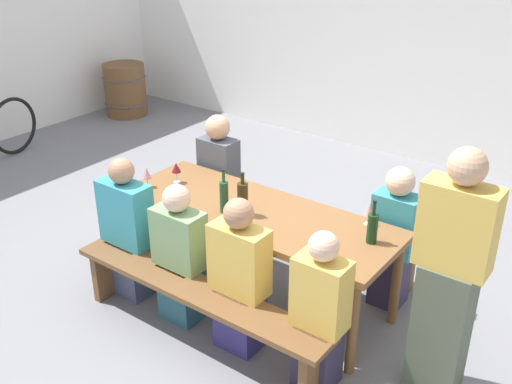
% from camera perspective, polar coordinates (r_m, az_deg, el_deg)
% --- Properties ---
extents(ground_plane, '(24.00, 24.00, 0.00)m').
position_cam_1_polar(ground_plane, '(4.77, 0.00, -9.81)').
color(ground_plane, slate).
extents(back_wall, '(14.00, 0.20, 3.20)m').
position_cam_1_polar(back_wall, '(7.13, 17.68, 15.05)').
color(back_wall, white).
rests_on(back_wall, ground).
extents(tasting_table, '(2.17, 0.77, 0.75)m').
position_cam_1_polar(tasting_table, '(4.41, 0.00, -2.67)').
color(tasting_table, brown).
rests_on(tasting_table, ground).
extents(bench_near, '(2.07, 0.30, 0.45)m').
position_cam_1_polar(bench_near, '(4.13, -5.76, -10.15)').
color(bench_near, brown).
rests_on(bench_near, ground).
extents(bench_far, '(2.07, 0.30, 0.45)m').
position_cam_1_polar(bench_far, '(5.07, 4.63, -2.84)').
color(bench_far, brown).
rests_on(bench_far, ground).
extents(wine_bottle_0, '(0.08, 0.08, 0.33)m').
position_cam_1_polar(wine_bottle_0, '(4.26, -1.29, -0.61)').
color(wine_bottle_0, '#332814').
rests_on(wine_bottle_0, tasting_table).
extents(wine_bottle_1, '(0.06, 0.06, 0.34)m').
position_cam_1_polar(wine_bottle_1, '(4.31, -3.08, -0.38)').
color(wine_bottle_1, '#234C2D').
rests_on(wine_bottle_1, tasting_table).
extents(wine_bottle_2, '(0.07, 0.07, 0.31)m').
position_cam_1_polar(wine_bottle_2, '(3.99, 11.09, -3.34)').
color(wine_bottle_2, '#143319').
rests_on(wine_bottle_2, tasting_table).
extents(wine_glass_0, '(0.07, 0.07, 0.16)m').
position_cam_1_polar(wine_glass_0, '(4.21, 10.79, -1.75)').
color(wine_glass_0, silver).
rests_on(wine_glass_0, tasting_table).
extents(wine_glass_1, '(0.08, 0.08, 0.17)m').
position_cam_1_polar(wine_glass_1, '(4.81, -7.65, 2.27)').
color(wine_glass_1, silver).
rests_on(wine_glass_1, tasting_table).
extents(wine_glass_2, '(0.07, 0.07, 0.17)m').
position_cam_1_polar(wine_glass_2, '(4.77, -10.42, 1.75)').
color(wine_glass_2, silver).
rests_on(wine_glass_2, tasting_table).
extents(seated_guest_near_0, '(0.42, 0.24, 1.14)m').
position_cam_1_polar(seated_guest_near_0, '(4.63, -12.18, -3.80)').
color(seated_guest_near_0, '#3F4763').
rests_on(seated_guest_near_0, ground).
extents(seated_guest_near_1, '(0.38, 0.24, 1.08)m').
position_cam_1_polar(seated_guest_near_1, '(4.30, -7.28, -6.26)').
color(seated_guest_near_1, '#28586A').
rests_on(seated_guest_near_1, ground).
extents(seated_guest_near_2, '(0.40, 0.24, 1.13)m').
position_cam_1_polar(seated_guest_near_2, '(3.98, -1.58, -8.42)').
color(seated_guest_near_2, navy).
rests_on(seated_guest_near_2, ground).
extents(seated_guest_near_3, '(0.33, 0.24, 1.10)m').
position_cam_1_polar(seated_guest_near_3, '(3.71, 6.13, -11.68)').
color(seated_guest_near_3, '#2F2B44').
rests_on(seated_guest_near_3, ground).
extents(seated_guest_far_0, '(0.34, 0.24, 1.18)m').
position_cam_1_polar(seated_guest_far_0, '(5.28, -3.56, 1.10)').
color(seated_guest_far_0, '#2D555E').
rests_on(seated_guest_far_0, ground).
extents(seated_guest_far_1, '(0.33, 0.24, 1.13)m').
position_cam_1_polar(seated_guest_far_1, '(4.52, 13.05, -4.48)').
color(seated_guest_far_1, '#38304F').
rests_on(seated_guest_far_1, ground).
extents(standing_host, '(0.42, 0.24, 1.63)m').
position_cam_1_polar(standing_host, '(3.68, 17.95, -8.21)').
color(standing_host, '#4D5744').
rests_on(standing_host, ground).
extents(wine_barrel, '(0.63, 0.63, 0.75)m').
position_cam_1_polar(wine_barrel, '(8.99, -12.42, 9.56)').
color(wine_barrel, brown).
rests_on(wine_barrel, ground).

